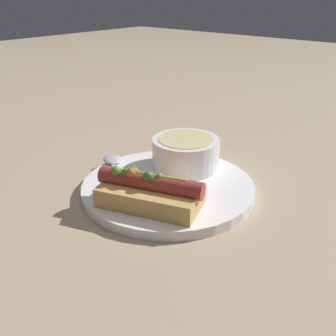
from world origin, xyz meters
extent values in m
plane|color=tan|center=(0.00, 0.00, 0.00)|extent=(4.00, 4.00, 0.00)
cylinder|color=white|center=(0.00, 0.00, 0.01)|extent=(0.28, 0.28, 0.02)
cube|color=tan|center=(0.02, -0.07, 0.03)|extent=(0.16, 0.12, 0.03)
cylinder|color=#9E332D|center=(0.02, -0.07, 0.05)|extent=(0.16, 0.08, 0.03)
sphere|color=#518C2D|center=(0.00, -0.08, 0.06)|extent=(0.02, 0.02, 0.02)
sphere|color=#387A28|center=(-0.01, -0.08, 0.06)|extent=(0.01, 0.01, 0.01)
sphere|color=#518C2D|center=(0.04, -0.06, 0.06)|extent=(0.01, 0.01, 0.01)
sphere|color=orange|center=(0.00, -0.08, 0.06)|extent=(0.01, 0.01, 0.01)
sphere|color=#387A28|center=(0.03, -0.07, 0.06)|extent=(0.01, 0.01, 0.01)
sphere|color=#518C2D|center=(-0.02, -0.09, 0.06)|extent=(0.01, 0.01, 0.01)
cylinder|color=gold|center=(0.02, -0.07, 0.06)|extent=(0.10, 0.04, 0.01)
cylinder|color=white|center=(-0.02, 0.07, 0.04)|extent=(0.12, 0.12, 0.05)
cylinder|color=#D1C184|center=(-0.02, 0.07, 0.06)|extent=(0.10, 0.10, 0.01)
cube|color=#B7B7BC|center=(-0.06, -0.05, 0.02)|extent=(0.11, 0.08, 0.00)
ellipsoid|color=#B7B7BC|center=(-0.13, 0.00, 0.02)|extent=(0.05, 0.05, 0.01)
camera|label=1|loc=(0.36, -0.43, 0.31)|focal=42.00mm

